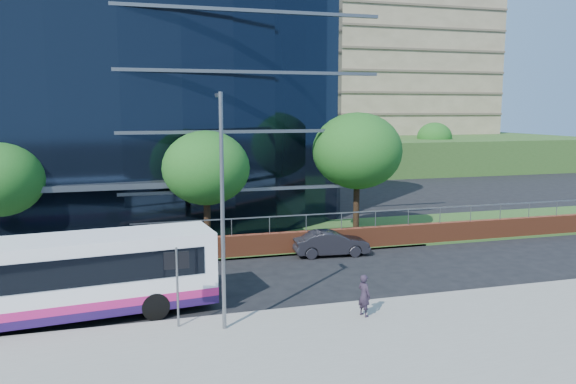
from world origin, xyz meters
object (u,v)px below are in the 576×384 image
object	(u,v)px
tree_far_c	(206,168)
tree_dist_f	(434,137)
tree_far_b	(0,180)
tree_dist_e	(318,137)
pedestrian	(364,295)
city_bus	(60,278)
parked_car	(331,243)
streetlight_east	(222,205)
tree_far_d	(357,151)
street_sign	(177,270)

from	to	relation	value
tree_far_c	tree_dist_f	xyz separation A→B (m)	(33.00, 33.00, -0.33)
tree_far_b	tree_dist_f	xyz separation A→B (m)	(43.00, 32.50, 0.00)
tree_dist_e	pedestrian	xyz separation A→B (m)	(-12.93, -42.42, -3.61)
tree_far_c	tree_dist_f	world-z (taller)	tree_far_c
tree_far_b	city_bus	distance (m)	10.04
city_bus	parked_car	xyz separation A→B (m)	(12.58, 6.03, -0.96)
tree_dist_f	streetlight_east	xyz separation A→B (m)	(-34.00, -44.17, 0.23)
city_bus	parked_car	distance (m)	13.98
tree_dist_f	streetlight_east	bearing A→B (deg)	-127.58
pedestrian	tree_far_c	bearing A→B (deg)	0.05
tree_far_c	tree_far_d	size ratio (longest dim) A/B	0.87
street_sign	parked_car	xyz separation A→B (m)	(8.61, 8.09, -1.50)
streetlight_east	city_bus	world-z (taller)	streetlight_east
tree_far_b	tree_far_d	bearing A→B (deg)	1.51
tree_far_b	tree_far_c	bearing A→B (deg)	-2.86
street_sign	tree_far_b	world-z (taller)	tree_far_b
tree_far_d	parked_car	world-z (taller)	tree_far_d
street_sign	streetlight_east	size ratio (longest dim) A/B	0.35
street_sign	city_bus	xyz separation A→B (m)	(-3.96, 2.06, -0.54)
tree_dist_f	city_bus	distance (m)	57.35
tree_far_d	tree_dist_e	bearing A→B (deg)	75.07
tree_dist_e	tree_dist_f	xyz separation A→B (m)	(16.00, 2.00, -0.33)
tree_far_b	city_bus	xyz separation A→B (m)	(3.54, -9.03, -2.60)
tree_far_d	parked_car	xyz separation A→B (m)	(-2.89, -3.50, -4.54)
tree_dist_e	streetlight_east	size ratio (longest dim) A/B	0.81
street_sign	tree_dist_e	world-z (taller)	tree_dist_e
tree_far_d	tree_dist_f	bearing A→B (deg)	53.13
street_sign	tree_far_b	bearing A→B (deg)	124.08
tree_dist_e	parked_car	distance (m)	35.44
tree_dist_e	tree_dist_f	world-z (taller)	tree_dist_e
tree_dist_f	streetlight_east	size ratio (longest dim) A/B	0.76
streetlight_east	parked_car	xyz separation A→B (m)	(7.11, 8.67, -3.79)
tree_far_b	parked_car	xyz separation A→B (m)	(16.11, -3.00, -3.56)
tree_far_c	street_sign	bearing A→B (deg)	-103.29
tree_far_b	tree_dist_e	xyz separation A→B (m)	(27.00, 30.50, 0.33)
streetlight_east	pedestrian	size ratio (longest dim) A/B	5.17
street_sign	streetlight_east	bearing A→B (deg)	-21.36
tree_far_d	tree_dist_f	world-z (taller)	tree_far_d
tree_far_b	tree_dist_e	bearing A→B (deg)	48.48
tree_far_b	streetlight_east	size ratio (longest dim) A/B	0.76
tree_far_c	tree_dist_f	bearing A→B (deg)	45.00
tree_far_b	city_bus	size ratio (longest dim) A/B	0.53
streetlight_east	city_bus	xyz separation A→B (m)	(-5.46, 2.64, -2.83)
tree_far_c	parked_car	world-z (taller)	tree_far_c
street_sign	tree_far_b	distance (m)	13.54
street_sign	tree_dist_f	world-z (taller)	tree_dist_f
tree_dist_f	city_bus	size ratio (longest dim) A/B	0.53
tree_dist_e	pedestrian	bearing A→B (deg)	-106.95
tree_far_c	streetlight_east	distance (m)	11.22
tree_dist_e	city_bus	xyz separation A→B (m)	(-23.46, -39.53, -2.92)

